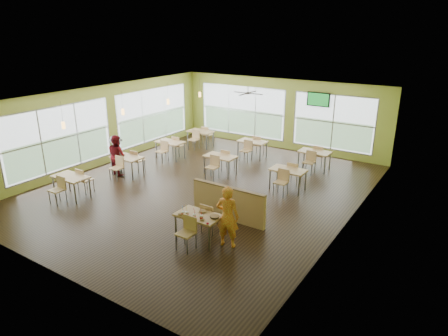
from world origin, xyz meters
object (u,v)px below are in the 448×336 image
Objects in this scene: main_table at (199,219)px; man_plaid at (227,217)px; half_wall_divider at (228,203)px; food_basket at (215,217)px.

man_plaid reaches higher than main_table.
half_wall_divider is 1.52m from man_plaid.
food_basket is (0.46, -1.37, 0.26)m from half_wall_divider.
food_basket is at bearing 9.58° from main_table.
food_basket is at bearing -71.47° from half_wall_divider.
half_wall_divider is at bearing 90.00° from main_table.
half_wall_divider reaches higher than food_basket.
main_table is at bearing -0.62° from man_plaid.
man_plaid reaches higher than food_basket.
half_wall_divider is 1.47m from food_basket.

